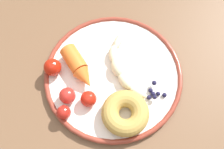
{
  "coord_description": "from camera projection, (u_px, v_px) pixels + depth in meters",
  "views": [
    {
      "loc": [
        0.0,
        0.3,
        1.36
      ],
      "look_at": [
        0.0,
        0.03,
        0.75
      ],
      "focal_mm": 43.62,
      "sensor_mm": 36.0,
      "label": 1
    }
  ],
  "objects": [
    {
      "name": "ground_plane",
      "position": [
        113.0,
        130.0,
        1.36
      ],
      "size": [
        6.0,
        6.0,
        0.0
      ],
      "primitive_type": "plane",
      "color": "#3A4233"
    },
    {
      "name": "dining_table",
      "position": [
        113.0,
        80.0,
        0.78
      ],
      "size": [
        1.17,
        0.75,
        0.73
      ],
      "color": "brown",
      "rests_on": "ground_plane"
    },
    {
      "name": "plate",
      "position": [
        112.0,
        75.0,
        0.67
      ],
      "size": [
        0.34,
        0.34,
        0.02
      ],
      "color": "white",
      "rests_on": "dining_table"
    },
    {
      "name": "banana",
      "position": [
        121.0,
        67.0,
        0.66
      ],
      "size": [
        0.1,
        0.19,
        0.03
      ],
      "color": "beige",
      "rests_on": "plate"
    },
    {
      "name": "carrot_orange",
      "position": [
        78.0,
        68.0,
        0.65
      ],
      "size": [
        0.1,
        0.12,
        0.04
      ],
      "color": "orange",
      "rests_on": "plate"
    },
    {
      "name": "donut",
      "position": [
        125.0,
        113.0,
        0.61
      ],
      "size": [
        0.15,
        0.15,
        0.04
      ],
      "primitive_type": "torus",
      "rotation": [
        0.0,
        0.0,
        0.64
      ],
      "color": "tan",
      "rests_on": "plate"
    },
    {
      "name": "blueberry_pile",
      "position": [
        155.0,
        93.0,
        0.64
      ],
      "size": [
        0.05,
        0.05,
        0.02
      ],
      "color": "#191638",
      "rests_on": "plate"
    },
    {
      "name": "tomato_near",
      "position": [
        67.0,
        96.0,
        0.63
      ],
      "size": [
        0.04,
        0.04,
        0.04
      ],
      "primitive_type": "sphere",
      "color": "red",
      "rests_on": "plate"
    },
    {
      "name": "tomato_mid",
      "position": [
        89.0,
        99.0,
        0.62
      ],
      "size": [
        0.04,
        0.04,
        0.04
      ],
      "primitive_type": "sphere",
      "color": "red",
      "rests_on": "plate"
    },
    {
      "name": "tomato_far",
      "position": [
        64.0,
        112.0,
        0.61
      ],
      "size": [
        0.03,
        0.03,
        0.03
      ],
      "primitive_type": "sphere",
      "color": "red",
      "rests_on": "plate"
    },
    {
      "name": "tomato_extra",
      "position": [
        53.0,
        67.0,
        0.65
      ],
      "size": [
        0.04,
        0.04,
        0.04
      ],
      "primitive_type": "sphere",
      "color": "red",
      "rests_on": "plate"
    }
  ]
}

